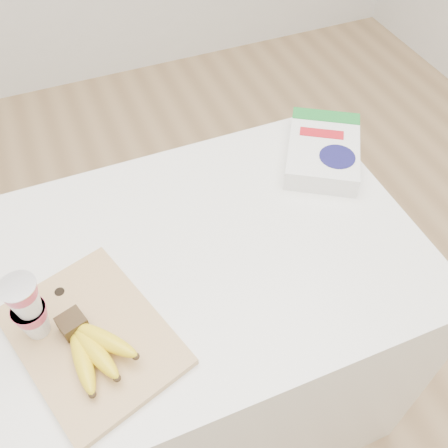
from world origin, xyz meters
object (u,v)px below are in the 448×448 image
table (193,342)px  bananas (91,347)px  yogurt_stack (28,307)px  cereal_box (323,150)px  cutting_board (92,337)px

table → bananas: bananas is taller
yogurt_stack → cereal_box: yogurt_stack is taller
cereal_box → table: bearing=-126.9°
bananas → cereal_box: bananas is taller
bananas → yogurt_stack: size_ratio=1.17×
cutting_board → cereal_box: size_ratio=1.09×
cutting_board → yogurt_stack: size_ratio=2.22×
table → cereal_box: bearing=21.1°
bananas → cereal_box: bearing=25.8°
bananas → cereal_box: size_ratio=0.57×
yogurt_stack → bananas: bearing=-45.2°
table → bananas: 0.51m
table → yogurt_stack: size_ratio=6.82×
cutting_board → bananas: 0.05m
table → cutting_board: bearing=-153.0°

